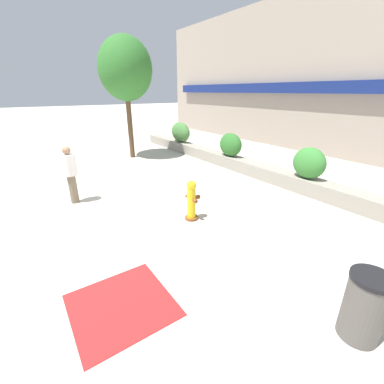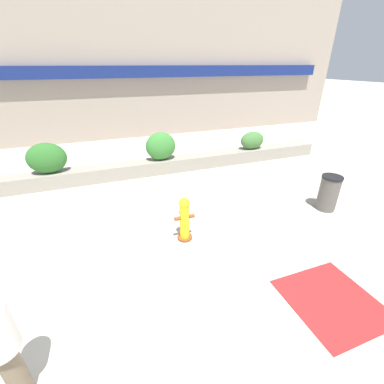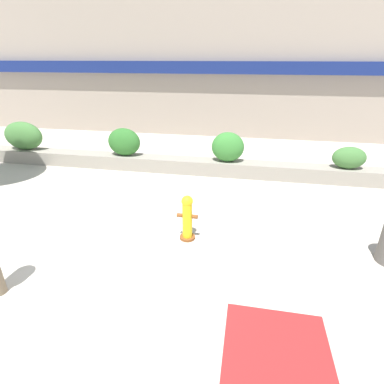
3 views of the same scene
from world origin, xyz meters
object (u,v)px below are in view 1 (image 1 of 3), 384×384
Objects in this scene: trash_bin at (365,307)px; hedge_bush_0 at (181,132)px; street_tree at (125,69)px; hedge_bush_1 at (231,145)px; fire_hydrant at (192,200)px; hedge_bush_2 at (309,163)px; pedestrian at (70,172)px.

hedge_bush_0 is at bearing 159.41° from trash_bin.
street_tree is at bearing 172.91° from trash_bin.
street_tree is 5.50× the size of trash_bin.
hedge_bush_0 reaches higher than trash_bin.
hedge_bush_1 reaches higher than fire_hydrant.
hedge_bush_0 is 1.46× the size of fire_hydrant.
hedge_bush_1 is at bearing 127.02° from fire_hydrant.
trash_bin is (7.44, -4.35, -0.49)m from hedge_bush_1.
hedge_bush_0 is 1.42× the size of hedge_bush_2.
street_tree reaches higher than hedge_bush_0.
hedge_bush_1 is 3.77m from hedge_bush_2.
hedge_bush_1 is 1.19× the size of trash_bin.
hedge_bush_2 is at bearing 130.21° from trash_bin.
hedge_bush_1 is 1.08× the size of hedge_bush_2.
hedge_bush_2 reaches higher than fire_hydrant.
pedestrian is 1.71× the size of trash_bin.
street_tree reaches higher than hedge_bush_2.
hedge_bush_0 is 0.91× the size of pedestrian.
street_tree reaches higher than pedestrian.
fire_hydrant is at bearing 38.53° from pedestrian.
street_tree is at bearing -91.41° from hedge_bush_0.
hedge_bush_0 is 8.53m from fire_hydrant.
hedge_bush_0 is at bearing 123.80° from pedestrian.
fire_hydrant is 8.36m from street_tree.
hedge_bush_2 is at bearing 0.00° from hedge_bush_0.
fire_hydrant is at bearing -52.98° from hedge_bush_1.
hedge_bush_2 is 0.20× the size of street_tree.
street_tree reaches higher than hedge_bush_1.
hedge_bush_2 is 1.10× the size of trash_bin.
fire_hydrant is at bearing -97.21° from hedge_bush_2.
trash_bin is (3.68, -4.35, -0.50)m from hedge_bush_2.
hedge_bush_2 is at bearing 82.79° from fire_hydrant.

